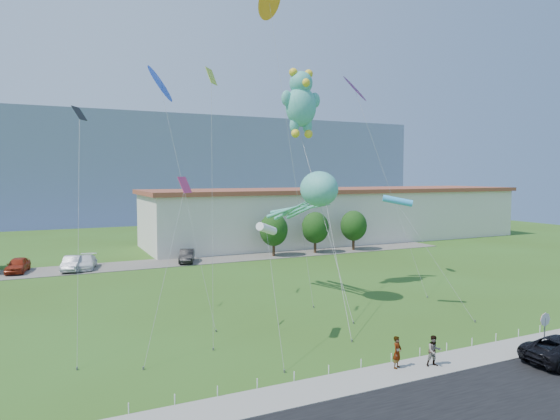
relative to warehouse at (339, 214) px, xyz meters
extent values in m
plane|color=#315116|center=(-26.00, -44.00, -4.12)|extent=(160.00, 160.00, 0.00)
cube|color=black|center=(-26.00, -52.00, -4.09)|extent=(80.00, 8.00, 0.06)
cube|color=gray|center=(-26.00, -46.75, -4.07)|extent=(80.00, 2.50, 0.10)
cube|color=#59544C|center=(-26.00, -9.00, -4.09)|extent=(70.00, 6.00, 0.06)
cube|color=slate|center=(-26.00, 76.00, 8.38)|extent=(160.00, 50.00, 25.00)
cube|color=beige|center=(0.00, 0.00, -0.32)|extent=(60.00, 14.00, 7.60)
cube|color=brown|center=(0.00, 0.00, 3.78)|extent=(61.00, 15.00, 0.60)
cylinder|color=slate|center=(-16.50, -48.20, -3.02)|extent=(0.07, 0.07, 2.20)
cylinder|color=red|center=(-16.50, -48.20, -2.02)|extent=(0.76, 0.04, 0.76)
cylinder|color=white|center=(-16.50, -48.22, -2.02)|extent=(0.80, 0.02, 0.80)
cylinder|color=white|center=(-39.00, -45.30, -3.87)|extent=(0.05, 0.05, 0.50)
cylinder|color=white|center=(-37.00, -45.30, -3.87)|extent=(0.05, 0.05, 0.50)
cylinder|color=white|center=(-35.00, -45.30, -3.87)|extent=(0.05, 0.05, 0.50)
cylinder|color=white|center=(-33.00, -45.30, -3.87)|extent=(0.05, 0.05, 0.50)
cylinder|color=white|center=(-31.00, -45.30, -3.87)|extent=(0.05, 0.05, 0.50)
cylinder|color=white|center=(-29.00, -45.30, -3.87)|extent=(0.05, 0.05, 0.50)
cylinder|color=white|center=(-27.00, -45.30, -3.87)|extent=(0.05, 0.05, 0.50)
cylinder|color=white|center=(-25.00, -45.30, -3.87)|extent=(0.05, 0.05, 0.50)
cylinder|color=white|center=(-23.00, -45.30, -3.87)|extent=(0.05, 0.05, 0.50)
cylinder|color=white|center=(-21.00, -45.30, -3.87)|extent=(0.05, 0.05, 0.50)
cylinder|color=white|center=(-19.00, -45.30, -3.87)|extent=(0.05, 0.05, 0.50)
cylinder|color=white|center=(-17.00, -45.30, -3.87)|extent=(0.05, 0.05, 0.50)
cylinder|color=white|center=(-15.00, -45.30, -3.87)|extent=(0.05, 0.05, 0.50)
cylinder|color=white|center=(-13.00, -45.30, -3.87)|extent=(0.05, 0.05, 0.50)
cylinder|color=#3F2B19|center=(-16.00, -10.00, -3.02)|extent=(0.36, 0.36, 2.20)
ellipsoid|color=#14380F|center=(-16.00, -10.00, -0.72)|extent=(3.60, 3.60, 4.14)
cylinder|color=#3F2B19|center=(-10.00, -10.00, -3.02)|extent=(0.36, 0.36, 2.20)
ellipsoid|color=#14380F|center=(-10.00, -10.00, -0.72)|extent=(3.60, 3.60, 4.14)
cylinder|color=#3F2B19|center=(-4.00, -10.00, -3.02)|extent=(0.36, 0.36, 2.20)
ellipsoid|color=#14380F|center=(-4.00, -10.00, -0.72)|extent=(3.60, 3.60, 4.14)
imported|color=gray|center=(-25.41, -46.30, -3.17)|extent=(0.74, 0.65, 1.70)
imported|color=gray|center=(-23.46, -46.93, -3.20)|extent=(0.94, 0.82, 1.65)
imported|color=maroon|center=(-44.80, -8.21, -3.29)|extent=(2.67, 4.82, 1.55)
imported|color=#B1B1B8|center=(-39.59, -9.50, -3.30)|extent=(2.61, 4.90, 1.53)
imported|color=white|center=(-38.19, -9.02, -3.35)|extent=(3.00, 5.21, 1.42)
imported|color=black|center=(-27.14, -9.77, -3.31)|extent=(2.96, 4.84, 1.51)
ellipsoid|color=teal|center=(-22.56, -32.93, 5.08)|extent=(2.77, 3.60, 2.77)
sphere|color=white|center=(-23.06, -34.02, 5.38)|extent=(0.43, 0.43, 0.43)
sphere|color=white|center=(-22.07, -34.02, 5.38)|extent=(0.43, 0.43, 0.43)
cylinder|color=slate|center=(-25.13, -41.59, -4.04)|extent=(0.10, 0.10, 0.16)
cylinder|color=gray|center=(-23.85, -37.76, 0.16)|extent=(2.59, 7.69, 8.26)
ellipsoid|color=teal|center=(-21.92, -28.61, 12.00)|extent=(2.73, 2.32, 3.41)
sphere|color=teal|center=(-21.92, -28.61, 14.00)|extent=(2.00, 2.00, 2.00)
sphere|color=yellow|center=(-22.66, -28.61, 14.84)|extent=(0.74, 0.74, 0.74)
sphere|color=yellow|center=(-21.18, -28.61, 14.84)|extent=(0.74, 0.74, 0.74)
sphere|color=yellow|center=(-21.92, -29.45, 13.89)|extent=(0.74, 0.74, 0.74)
ellipsoid|color=teal|center=(-23.29, -28.61, 12.63)|extent=(0.95, 0.67, 1.32)
ellipsoid|color=teal|center=(-20.55, -28.61, 12.63)|extent=(0.95, 0.67, 1.32)
ellipsoid|color=teal|center=(-22.55, -28.61, 10.42)|extent=(0.84, 0.74, 1.37)
ellipsoid|color=teal|center=(-21.29, -28.61, 10.42)|extent=(0.84, 0.74, 1.37)
sphere|color=yellow|center=(-22.55, -28.82, 9.69)|extent=(0.74, 0.74, 0.74)
sphere|color=yellow|center=(-21.29, -28.82, 9.69)|extent=(0.74, 0.74, 0.74)
cylinder|color=slate|center=(-22.92, -38.45, -4.04)|extent=(0.10, 0.10, 0.16)
cylinder|color=gray|center=(-22.42, -33.53, 2.76)|extent=(1.02, 9.86, 13.46)
cube|color=#DB306A|center=(-34.08, -36.24, 5.55)|extent=(1.29, 1.29, 0.86)
cylinder|color=slate|center=(-37.55, -40.57, -4.04)|extent=(0.10, 0.10, 0.16)
cylinder|color=gray|center=(-35.82, -38.41, 0.69)|extent=(3.50, 4.36, 9.33)
cylinder|color=#34A5EB|center=(-18.02, -36.86, 4.23)|extent=(0.50, 2.25, 0.87)
cylinder|color=slate|center=(-15.05, -41.80, -4.04)|extent=(0.10, 0.10, 0.16)
cylinder|color=gray|center=(-16.53, -39.33, 0.03)|extent=(3.00, 4.97, 8.01)
cube|color=#B9D832|center=(-32.05, -35.47, 12.52)|extent=(1.29, 1.29, 0.86)
cylinder|color=slate|center=(-33.31, -39.33, -4.04)|extent=(0.10, 0.10, 0.16)
cylinder|color=gray|center=(-32.68, -37.40, 4.18)|extent=(1.29, 3.89, 16.29)
cone|color=orange|center=(-24.58, -27.98, 20.65)|extent=(1.80, 1.33, 1.33)
cylinder|color=slate|center=(-23.36, -33.57, -4.04)|extent=(0.10, 0.10, 0.16)
cylinder|color=gray|center=(-23.97, -30.78, 8.24)|extent=(1.25, 5.62, 24.42)
cylinder|color=white|center=(-30.02, -39.70, 2.94)|extent=(0.50, 2.25, 0.87)
cylinder|color=slate|center=(-30.97, -44.11, -4.04)|extent=(0.10, 0.10, 0.16)
cylinder|color=gray|center=(-30.49, -41.90, -0.61)|extent=(0.97, 4.43, 6.72)
cube|color=black|center=(-39.68, -29.77, 10.38)|extent=(1.29, 1.29, 0.86)
cylinder|color=slate|center=(-40.73, -39.11, -4.04)|extent=(0.10, 0.10, 0.16)
cylinder|color=gray|center=(-40.21, -34.44, 3.11)|extent=(1.07, 9.36, 14.16)
cone|color=#9D36DA|center=(-15.25, -26.87, 14.30)|extent=(1.80, 1.33, 1.33)
cylinder|color=slate|center=(-13.22, -34.96, -4.04)|extent=(0.10, 0.10, 0.16)
cylinder|color=gray|center=(-14.23, -30.91, 5.07)|extent=(2.06, 8.11, 18.08)
cone|color=blue|center=(-33.78, -28.22, 13.12)|extent=(1.80, 1.33, 1.33)
cylinder|color=slate|center=(-32.10, -36.12, -4.04)|extent=(0.10, 0.10, 0.16)
cylinder|color=gray|center=(-32.94, -32.17, 4.48)|extent=(1.71, 7.92, 16.90)
camera|label=1|loc=(-41.98, -66.90, 6.16)|focal=32.00mm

